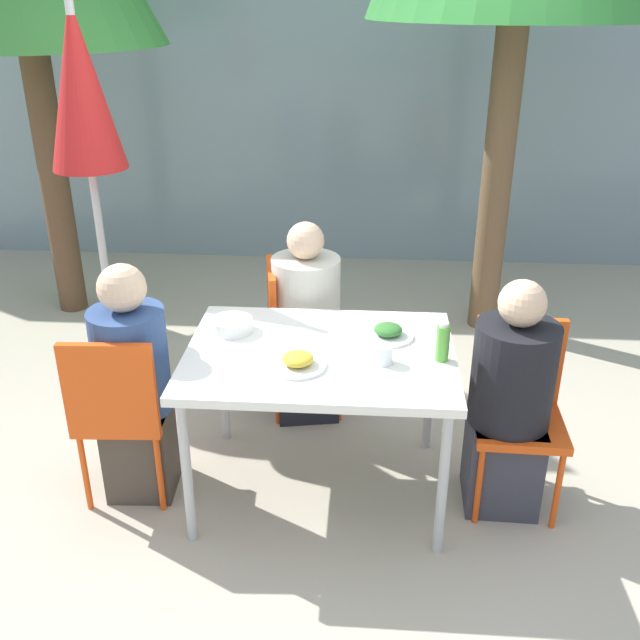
{
  "coord_description": "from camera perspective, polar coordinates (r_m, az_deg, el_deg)",
  "views": [
    {
      "loc": [
        0.2,
        -2.78,
        2.19
      ],
      "look_at": [
        0.0,
        0.0,
        0.9
      ],
      "focal_mm": 40.0,
      "sensor_mm": 36.0,
      "label": 1
    }
  ],
  "objects": [
    {
      "name": "dining_table",
      "position": [
        3.17,
        0.0,
        -3.48
      ],
      "size": [
        1.19,
        0.9,
        0.75
      ],
      "color": "white",
      "rests_on": "ground"
    },
    {
      "name": "drinking_cup",
      "position": [
        3.04,
        5.11,
        -2.75
      ],
      "size": [
        0.08,
        0.08,
        0.08
      ],
      "color": "white",
      "rests_on": "dining_table"
    },
    {
      "name": "chair_right",
      "position": [
        3.37,
        15.52,
        -6.14
      ],
      "size": [
        0.41,
        0.41,
        0.86
      ],
      "rotation": [
        0.0,
        0.0,
        3.11
      ],
      "color": "#E54C14",
      "rests_on": "ground"
    },
    {
      "name": "building_facade",
      "position": [
        6.18,
        2.37,
        18.48
      ],
      "size": [
        10.0,
        0.2,
        3.0
      ],
      "color": "gray",
      "rests_on": "ground"
    },
    {
      "name": "chair_left",
      "position": [
        3.33,
        -15.72,
        -6.61
      ],
      "size": [
        0.42,
        0.42,
        0.86
      ],
      "rotation": [
        0.0,
        0.0,
        0.05
      ],
      "color": "#E54C14",
      "rests_on": "ground"
    },
    {
      "name": "closed_umbrella",
      "position": [
        4.02,
        -18.44,
        15.99
      ],
      "size": [
        0.39,
        0.39,
        2.17
      ],
      "color": "#333333",
      "rests_on": "ground"
    },
    {
      "name": "plate_0",
      "position": [
        3.26,
        5.46,
        -1.01
      ],
      "size": [
        0.23,
        0.23,
        0.07
      ],
      "color": "white",
      "rests_on": "dining_table"
    },
    {
      "name": "person_left",
      "position": [
        3.36,
        -14.61,
        -5.39
      ],
      "size": [
        0.33,
        0.33,
        1.15
      ],
      "rotation": [
        0.0,
        0.0,
        0.05
      ],
      "color": "#473D33",
      "rests_on": "ground"
    },
    {
      "name": "person_far",
      "position": [
        3.88,
        -1.1,
        -0.67
      ],
      "size": [
        0.38,
        0.38,
        1.12
      ],
      "rotation": [
        0.0,
        0.0,
        -1.39
      ],
      "color": "black",
      "rests_on": "ground"
    },
    {
      "name": "chair_far",
      "position": [
        3.92,
        -2.33,
        -0.6
      ],
      "size": [
        0.46,
        0.46,
        0.86
      ],
      "rotation": [
        0.0,
        0.0,
        -1.39
      ],
      "color": "#E54C14",
      "rests_on": "ground"
    },
    {
      "name": "plate_1",
      "position": [
        3.0,
        -1.79,
        -3.37
      ],
      "size": [
        0.24,
        0.24,
        0.07
      ],
      "color": "white",
      "rests_on": "dining_table"
    },
    {
      "name": "person_right",
      "position": [
        3.29,
        14.89,
        -6.63
      ],
      "size": [
        0.36,
        0.36,
        1.11
      ],
      "rotation": [
        0.0,
        0.0,
        3.11
      ],
      "color": "#383842",
      "rests_on": "ground"
    },
    {
      "name": "ground_plane",
      "position": [
        3.55,
        0.0,
        -13.25
      ],
      "size": [
        24.0,
        24.0,
        0.0
      ],
      "primitive_type": "plane",
      "color": "#B2A893"
    },
    {
      "name": "salad_bowl",
      "position": [
        3.33,
        -7.05,
        -0.41
      ],
      "size": [
        0.19,
        0.19,
        0.06
      ],
      "color": "white",
      "rests_on": "dining_table"
    },
    {
      "name": "bottle",
      "position": [
        3.07,
        9.8,
        -1.76
      ],
      "size": [
        0.06,
        0.06,
        0.18
      ],
      "color": "#51A338",
      "rests_on": "dining_table"
    }
  ]
}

